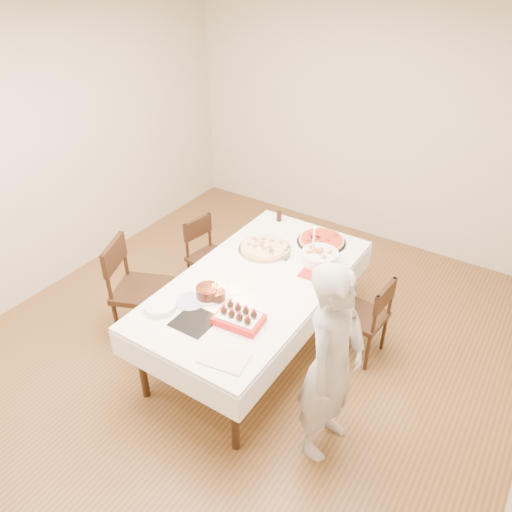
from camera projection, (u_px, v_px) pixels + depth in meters
The scene contains 23 objects.
floor at pixel (245, 348), 4.47m from camera, with size 5.00×5.00×0.00m, color brown.
wall_back at pixel (372, 124), 5.47m from camera, with size 4.50×0.04×2.70m, color beige.
wall_left at pixel (49, 154), 4.76m from camera, with size 0.04×5.00×2.70m, color beige.
ceiling at pixel (240, 19), 2.98m from camera, with size 5.00×5.00×0.00m, color white.
dining_table at pixel (256, 315), 4.28m from camera, with size 1.14×2.14×0.75m, color white.
chair_right_savory at pixel (362, 316), 4.23m from camera, with size 0.41×0.41×0.80m, color #301D10, non-canonical shape.
chair_left_savory at pixel (211, 259), 4.95m from camera, with size 0.41×0.41×0.80m, color #301D10, non-canonical shape.
chair_left_dessert at pixel (142, 290), 4.40m from camera, with size 0.49×0.49×0.96m, color #301D10, non-canonical shape.
person at pixel (332, 365), 3.25m from camera, with size 0.56×0.37×1.55m, color beige.
pizza_white at pixel (265, 248), 4.44m from camera, with size 0.47×0.47×0.04m, color beige.
pizza_pepperoni at pixel (321, 240), 4.54m from camera, with size 0.45×0.45×0.04m, color red.
red_placemat at pixel (319, 273), 4.15m from camera, with size 0.28×0.28×0.01m, color #B21E1E.
pasta_bowl at pixel (320, 257), 4.25m from camera, with size 0.31×0.31×0.10m, color white.
taper_candle at pixel (314, 243), 4.23m from camera, with size 0.07×0.07×0.34m, color white.
shaker_pair at pixel (286, 255), 4.29m from camera, with size 0.08×0.08×0.10m, color white, non-canonical shape.
cola_glass at pixel (279, 216), 4.86m from camera, with size 0.05×0.05×0.09m, color black.
layer_cake at pixel (208, 292), 3.86m from camera, with size 0.23×0.23×0.09m, color #39190E.
cake_board at pixel (194, 321), 3.65m from camera, with size 0.29×0.29×0.01m, color black.
birthday_cake at pixel (217, 292), 3.81m from camera, with size 0.12×0.12×0.13m, color #3E1A10.
strawberry_box at pixel (239, 318), 3.61m from camera, with size 0.34×0.23×0.09m, color red, non-canonical shape.
box_lid at pixel (224, 359), 3.33m from camera, with size 0.32×0.21×0.03m, color beige.
plate_stack at pixel (160, 307), 3.75m from camera, with size 0.24×0.24×0.05m, color white.
china_plate at pixel (190, 301), 3.83m from camera, with size 0.24×0.24×0.01m, color white.
Camera 1 is at (1.87, -2.69, 3.16)m, focal length 35.00 mm.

